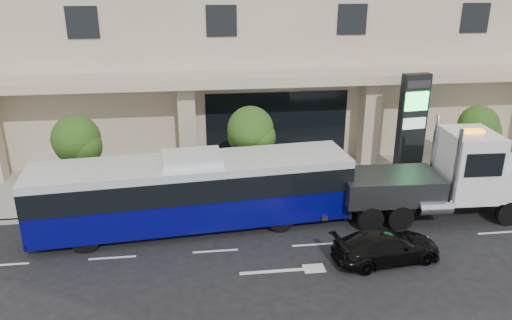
{
  "coord_description": "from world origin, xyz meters",
  "views": [
    {
      "loc": [
        -4.54,
        -18.8,
        10.42
      ],
      "look_at": [
        -1.94,
        2.0,
        2.46
      ],
      "focal_mm": 35.0,
      "sensor_mm": 36.0,
      "label": 1
    }
  ],
  "objects": [
    {
      "name": "curb",
      "position": [
        0.0,
        2.0,
        0.07
      ],
      "size": [
        120.0,
        0.3,
        0.15
      ],
      "primitive_type": "cube",
      "color": "gray",
      "rests_on": "ground"
    },
    {
      "name": "black_sedan",
      "position": [
        2.45,
        -2.96,
        0.61
      ],
      "size": [
        4.39,
        2.27,
        1.22
      ],
      "primitive_type": "imported",
      "rotation": [
        0.0,
        0.0,
        1.71
      ],
      "color": "black",
      "rests_on": "ground"
    },
    {
      "name": "tow_truck",
      "position": [
        6.36,
        0.31,
        1.83
      ],
      "size": [
        9.8,
        2.73,
        4.45
      ],
      "rotation": [
        0.0,
        0.0,
        -0.04
      ],
      "color": "#2D3033",
      "rests_on": "ground"
    },
    {
      "name": "tree_right",
      "position": [
        9.53,
        3.59,
        3.04
      ],
      "size": [
        2.1,
        2.0,
        4.04
      ],
      "color": "#422B19",
      "rests_on": "sidewalk"
    },
    {
      "name": "ground",
      "position": [
        0.0,
        0.0,
        0.0
      ],
      "size": [
        120.0,
        120.0,
        0.0
      ],
      "primitive_type": "plane",
      "color": "black",
      "rests_on": "ground"
    },
    {
      "name": "tree_mid",
      "position": [
        -1.97,
        3.59,
        3.26
      ],
      "size": [
        2.28,
        2.2,
        4.38
      ],
      "color": "#422B19",
      "rests_on": "sidewalk"
    },
    {
      "name": "tree_left",
      "position": [
        -9.97,
        3.59,
        3.11
      ],
      "size": [
        2.27,
        2.2,
        4.22
      ],
      "color": "#422B19",
      "rests_on": "sidewalk"
    },
    {
      "name": "signage_pylon",
      "position": [
        6.21,
        4.07,
        3.01
      ],
      "size": [
        1.45,
        0.68,
        5.62
      ],
      "rotation": [
        0.0,
        0.0,
        0.11
      ],
      "color": "black",
      "rests_on": "sidewalk"
    },
    {
      "name": "sidewalk",
      "position": [
        0.0,
        5.0,
        0.07
      ],
      "size": [
        120.0,
        6.0,
        0.15
      ],
      "primitive_type": "cube",
      "color": "gray",
      "rests_on": "ground"
    },
    {
      "name": "city_bus",
      "position": [
        -4.78,
        0.65,
        1.72
      ],
      "size": [
        13.51,
        3.98,
        3.37
      ],
      "rotation": [
        0.0,
        0.0,
        0.09
      ],
      "color": "black",
      "rests_on": "ground"
    }
  ]
}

